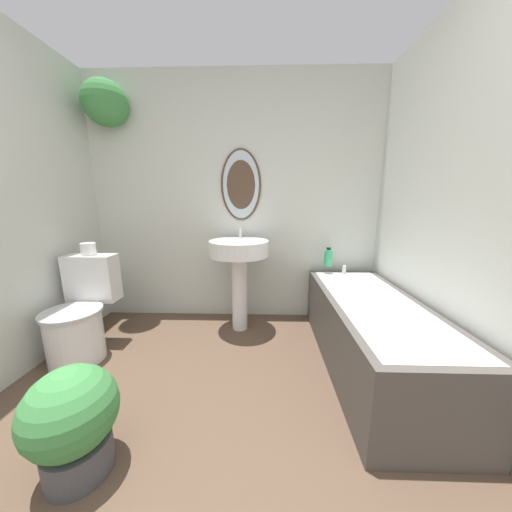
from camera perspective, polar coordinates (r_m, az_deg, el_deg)
wall_back at (r=2.65m, az=-7.81°, el=14.25°), size 2.95×0.39×2.40m
wall_right at (r=1.83m, az=41.76°, el=8.81°), size 0.06×2.50×2.40m
toilet at (r=2.48m, az=-34.39°, el=-11.12°), size 0.41×0.57×0.78m
pedestal_sink at (r=2.36m, az=-3.78°, el=-1.04°), size 0.54×0.54×0.96m
bathtub at (r=2.14m, az=24.07°, el=-15.05°), size 0.64×1.60×0.59m
shampoo_bottle at (r=2.59m, az=15.74°, el=-0.28°), size 0.08×0.08×0.18m
potted_plant at (r=1.55m, az=-35.58°, el=-27.38°), size 0.38×0.38×0.51m
toilet_paper_roll at (r=2.50m, az=-33.22°, el=1.29°), size 0.11×0.11×0.10m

